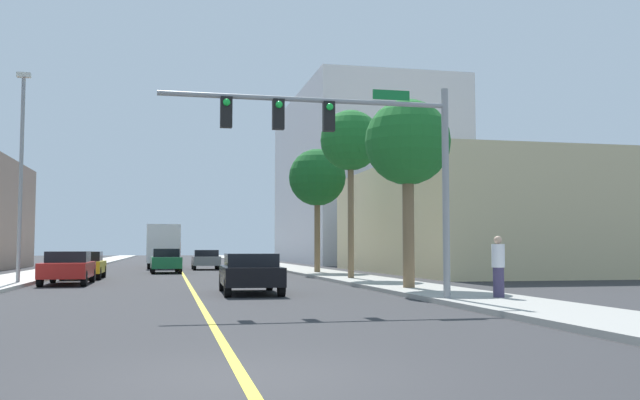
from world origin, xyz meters
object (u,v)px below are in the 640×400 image
at_px(palm_mid, 351,142).
at_px(car_red, 68,267).
at_px(car_gray, 206,259).
at_px(car_black, 250,272).
at_px(street_lamp, 21,166).
at_px(delivery_truck, 165,246).
at_px(palm_near, 408,144).
at_px(car_yellow, 84,265).
at_px(palm_far, 317,178).
at_px(pedestrian, 498,266).
at_px(car_green, 166,261).
at_px(traffic_signal_mast, 354,141).

bearing_deg(palm_mid, car_red, -177.74).
distance_m(palm_mid, car_gray, 20.61).
bearing_deg(car_gray, car_black, -89.92).
xyz_separation_m(street_lamp, car_black, (8.91, -7.09, -4.29)).
relative_size(street_lamp, delivery_truck, 1.10).
xyz_separation_m(palm_near, car_gray, (-5.83, 27.08, -4.64)).
xyz_separation_m(car_yellow, delivery_truck, (3.95, 18.23, 1.02)).
bearing_deg(palm_mid, palm_far, 89.20).
xyz_separation_m(street_lamp, pedestrian, (15.54, -12.49, -3.98)).
bearing_deg(car_red, car_green, -107.75).
height_order(palm_mid, delivery_truck, palm_mid).
distance_m(traffic_signal_mast, pedestrian, 5.62).
distance_m(palm_near, palm_mid, 8.35).
relative_size(palm_far, delivery_truck, 0.91).
bearing_deg(car_green, car_yellow, -120.77).
relative_size(car_green, car_black, 1.00).
xyz_separation_m(traffic_signal_mast, palm_near, (3.47, 5.25, 0.77)).
height_order(street_lamp, car_red, street_lamp).
bearing_deg(car_yellow, street_lamp, 71.85).
relative_size(car_gray, car_red, 0.83).
relative_size(traffic_signal_mast, car_yellow, 2.05).
relative_size(palm_far, car_green, 1.63).
relative_size(car_gray, pedestrian, 2.15).
bearing_deg(car_gray, street_lamp, -114.05).
relative_size(delivery_truck, pedestrian, 4.54).
relative_size(palm_near, delivery_truck, 0.85).
relative_size(car_black, car_yellow, 1.12).
bearing_deg(traffic_signal_mast, car_black, 113.05).
bearing_deg(palm_near, pedestrian, -80.59).
bearing_deg(car_red, traffic_signal_mast, 125.14).
height_order(palm_near, car_green, palm_near).
height_order(palm_far, car_black, palm_far).
xyz_separation_m(car_black, pedestrian, (6.63, -5.39, 0.31)).
height_order(delivery_truck, pedestrian, delivery_truck).
bearing_deg(palm_mid, car_yellow, 158.44).
distance_m(traffic_signal_mast, street_lamp, 16.75).
bearing_deg(car_red, street_lamp, 15.45).
bearing_deg(traffic_signal_mast, car_gray, 94.18).
bearing_deg(palm_near, car_gray, 102.16).
xyz_separation_m(car_black, delivery_truck, (-3.02, 31.41, 1.01)).
height_order(palm_mid, car_gray, palm_mid).
bearing_deg(delivery_truck, street_lamp, -102.27).
bearing_deg(car_green, palm_mid, -57.98).
xyz_separation_m(traffic_signal_mast, palm_mid, (3.49, 13.50, 2.09)).
xyz_separation_m(palm_far, car_yellow, (-12.85, -3.22, -5.02)).
relative_size(traffic_signal_mast, street_lamp, 0.93).
bearing_deg(car_black, palm_near, 0.47).
bearing_deg(car_yellow, palm_far, -166.28).
bearing_deg(delivery_truck, palm_near, -73.09).
bearing_deg(car_black, delivery_truck, 97.04).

